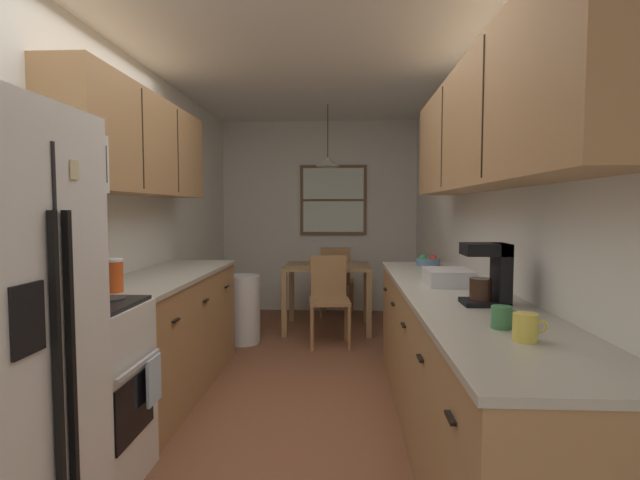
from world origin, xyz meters
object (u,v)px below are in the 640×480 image
(dish_rack, at_px, (448,277))
(microwave_over_range, at_px, (40,159))
(fruit_bowl, at_px, (428,261))
(table_serving_bowl, at_px, (318,262))
(storage_canister, at_px, (113,275))
(mug_by_coffeemaker, at_px, (502,317))
(trash_bin, at_px, (243,309))
(dining_table, at_px, (328,275))
(coffee_maker, at_px, (491,273))
(dining_chair_far, at_px, (336,278))
(mug_spare, at_px, (526,327))
(dining_chair_near, at_px, (329,295))
(stove_range, at_px, (71,395))

(dish_rack, bearing_deg, microwave_over_range, -158.41)
(fruit_bowl, distance_m, table_serving_bowl, 1.75)
(storage_canister, relative_size, mug_by_coffeemaker, 1.63)
(microwave_over_range, bearing_deg, dish_rack, 21.59)
(microwave_over_range, distance_m, trash_bin, 2.94)
(dining_table, bearing_deg, dish_rack, -70.50)
(storage_canister, distance_m, dish_rack, 2.03)
(dining_table, bearing_deg, trash_bin, -144.09)
(dining_table, distance_m, dish_rack, 2.57)
(dining_table, height_order, dish_rack, dish_rack)
(storage_canister, height_order, dish_rack, storage_canister)
(dining_table, relative_size, trash_bin, 1.38)
(microwave_over_range, height_order, coffee_maker, microwave_over_range)
(storage_canister, bearing_deg, microwave_over_range, -102.88)
(dining_chair_far, relative_size, storage_canister, 4.63)
(mug_spare, bearing_deg, microwave_over_range, 167.49)
(dining_table, distance_m, table_serving_bowl, 0.20)
(mug_spare, bearing_deg, mug_by_coffeemaker, 97.73)
(dining_chair_near, relative_size, fruit_bowl, 4.50)
(microwave_over_range, xyz_separation_m, fruit_bowl, (2.16, 1.89, -0.68))
(mug_by_coffeemaker, height_order, fruit_bowl, fruit_bowl)
(coffee_maker, height_order, mug_by_coffeemaker, coffee_maker)
(stove_range, distance_m, microwave_over_range, 1.15)
(storage_canister, bearing_deg, mug_spare, -25.15)
(dish_rack, bearing_deg, storage_canister, -169.74)
(dining_chair_near, xyz_separation_m, coffee_maker, (0.89, -2.43, 0.56))
(microwave_over_range, bearing_deg, mug_by_coffeemaker, -7.70)
(microwave_over_range, bearing_deg, storage_canister, 77.12)
(coffee_maker, xyz_separation_m, table_serving_bowl, (-1.04, 3.10, -0.29))
(microwave_over_range, height_order, mug_by_coffeemaker, microwave_over_range)
(trash_bin, bearing_deg, mug_spare, -61.11)
(trash_bin, relative_size, table_serving_bowl, 3.39)
(dish_rack, height_order, table_serving_bowl, dish_rack)
(microwave_over_range, xyz_separation_m, coffee_maker, (2.18, 0.20, -0.56))
(coffee_maker, bearing_deg, mug_by_coffeemaker, -101.50)
(coffee_maker, distance_m, mug_spare, 0.68)
(trash_bin, bearing_deg, dining_table, 35.91)
(stove_range, height_order, fruit_bowl, stove_range)
(dining_chair_far, height_order, trash_bin, dining_chair_far)
(dining_chair_far, height_order, coffee_maker, coffee_maker)
(dining_table, xyz_separation_m, dining_chair_far, (0.09, 0.60, -0.12))
(fruit_bowl, bearing_deg, stove_range, -137.33)
(trash_bin, distance_m, coffee_maker, 3.08)
(stove_range, height_order, mug_spare, stove_range)
(coffee_maker, distance_m, table_serving_bowl, 3.29)
(mug_by_coffeemaker, xyz_separation_m, mug_spare, (0.03, -0.19, 0.01))
(dining_table, distance_m, dining_chair_far, 0.62)
(coffee_maker, xyz_separation_m, mug_spare, (-0.07, -0.67, -0.11))
(mug_by_coffeemaker, distance_m, fruit_bowl, 2.17)
(fruit_bowl, bearing_deg, microwave_over_range, -138.87)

